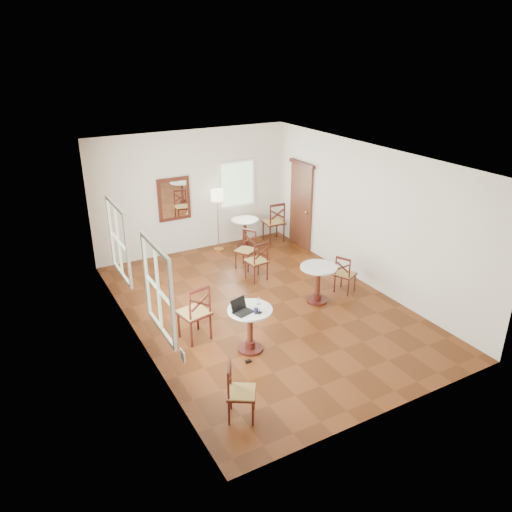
{
  "coord_description": "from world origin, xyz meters",
  "views": [
    {
      "loc": [
        -4.33,
        -7.51,
        4.85
      ],
      "look_at": [
        0.0,
        0.3,
        1.0
      ],
      "focal_mm": 34.78,
      "sensor_mm": 36.0,
      "label": 1
    }
  ],
  "objects_px": {
    "laptop": "(241,309)",
    "water_glass": "(258,301)",
    "cafe_table_mid": "(318,280)",
    "chair_near_a": "(195,313)",
    "cafe_table_back": "(245,230)",
    "mouse": "(259,313)",
    "chair_back_a": "(274,222)",
    "cafe_table_near": "(250,325)",
    "power_adapter": "(248,361)",
    "chair_mid_a": "(257,261)",
    "floor_lamp": "(217,199)",
    "chair_back_b": "(246,250)",
    "navy_mug": "(256,311)",
    "chair_near_b": "(240,392)",
    "chair_mid_b": "(345,274)"
  },
  "relations": [
    {
      "from": "chair_near_b",
      "to": "navy_mug",
      "type": "height_order",
      "value": "navy_mug"
    },
    {
      "from": "water_glass",
      "to": "power_adapter",
      "type": "bearing_deg",
      "value": -136.57
    },
    {
      "from": "chair_back_a",
      "to": "laptop",
      "type": "relative_size",
      "value": 2.93
    },
    {
      "from": "laptop",
      "to": "water_glass",
      "type": "distance_m",
      "value": 0.38
    },
    {
      "from": "cafe_table_mid",
      "to": "cafe_table_back",
      "type": "xyz_separation_m",
      "value": [
        0.11,
        3.36,
        -0.03
      ]
    },
    {
      "from": "cafe_table_mid",
      "to": "mouse",
      "type": "relative_size",
      "value": 7.89
    },
    {
      "from": "chair_mid_b",
      "to": "chair_back_b",
      "type": "distance_m",
      "value": 2.43
    },
    {
      "from": "chair_near_a",
      "to": "floor_lamp",
      "type": "distance_m",
      "value": 4.22
    },
    {
      "from": "chair_mid_a",
      "to": "laptop",
      "type": "bearing_deg",
      "value": 50.11
    },
    {
      "from": "water_glass",
      "to": "chair_back_a",
      "type": "bearing_deg",
      "value": 55.94
    },
    {
      "from": "chair_near_b",
      "to": "mouse",
      "type": "distance_m",
      "value": 1.58
    },
    {
      "from": "cafe_table_back",
      "to": "mouse",
      "type": "relative_size",
      "value": 7.41
    },
    {
      "from": "cafe_table_mid",
      "to": "laptop",
      "type": "distance_m",
      "value": 2.38
    },
    {
      "from": "chair_back_b",
      "to": "water_glass",
      "type": "distance_m",
      "value": 3.28
    },
    {
      "from": "floor_lamp",
      "to": "navy_mug",
      "type": "bearing_deg",
      "value": -107.35
    },
    {
      "from": "chair_mid_a",
      "to": "floor_lamp",
      "type": "xyz_separation_m",
      "value": [
        -0.01,
        1.99,
        0.88
      ]
    },
    {
      "from": "chair_mid_a",
      "to": "floor_lamp",
      "type": "distance_m",
      "value": 2.18
    },
    {
      "from": "cafe_table_back",
      "to": "chair_back_a",
      "type": "bearing_deg",
      "value": -3.79
    },
    {
      "from": "cafe_table_mid",
      "to": "mouse",
      "type": "distance_m",
      "value": 2.25
    },
    {
      "from": "cafe_table_near",
      "to": "chair_near_b",
      "type": "xyz_separation_m",
      "value": [
        -0.92,
        -1.39,
        -0.06
      ]
    },
    {
      "from": "power_adapter",
      "to": "laptop",
      "type": "bearing_deg",
      "value": 83.61
    },
    {
      "from": "cafe_table_mid",
      "to": "chair_near_a",
      "type": "relative_size",
      "value": 0.73
    },
    {
      "from": "chair_mid_a",
      "to": "cafe_table_near",
      "type": "bearing_deg",
      "value": 52.96
    },
    {
      "from": "chair_mid_a",
      "to": "power_adapter",
      "type": "bearing_deg",
      "value": 52.74
    },
    {
      "from": "laptop",
      "to": "mouse",
      "type": "relative_size",
      "value": 3.7
    },
    {
      "from": "cafe_table_back",
      "to": "water_glass",
      "type": "relative_size",
      "value": 6.46
    },
    {
      "from": "laptop",
      "to": "power_adapter",
      "type": "height_order",
      "value": "laptop"
    },
    {
      "from": "cafe_table_near",
      "to": "power_adapter",
      "type": "bearing_deg",
      "value": -123.47
    },
    {
      "from": "chair_near_b",
      "to": "navy_mug",
      "type": "distance_m",
      "value": 1.6
    },
    {
      "from": "cafe_table_near",
      "to": "chair_near_a",
      "type": "distance_m",
      "value": 1.03
    },
    {
      "from": "cafe_table_back",
      "to": "chair_mid_b",
      "type": "distance_m",
      "value": 3.34
    },
    {
      "from": "cafe_table_back",
      "to": "water_glass",
      "type": "height_order",
      "value": "water_glass"
    },
    {
      "from": "navy_mug",
      "to": "mouse",
      "type": "bearing_deg",
      "value": -50.3
    },
    {
      "from": "chair_back_b",
      "to": "laptop",
      "type": "distance_m",
      "value": 3.52
    },
    {
      "from": "chair_mid_a",
      "to": "chair_mid_b",
      "type": "xyz_separation_m",
      "value": [
        1.32,
        -1.4,
        -0.04
      ]
    },
    {
      "from": "cafe_table_near",
      "to": "power_adapter",
      "type": "distance_m",
      "value": 0.6
    },
    {
      "from": "cafe_table_mid",
      "to": "chair_back_a",
      "type": "height_order",
      "value": "chair_back_a"
    },
    {
      "from": "cafe_table_back",
      "to": "mouse",
      "type": "xyz_separation_m",
      "value": [
        -2.07,
        -4.42,
        0.36
      ]
    },
    {
      "from": "chair_mid_b",
      "to": "mouse",
      "type": "distance_m",
      "value": 2.96
    },
    {
      "from": "mouse",
      "to": "water_glass",
      "type": "xyz_separation_m",
      "value": [
        0.15,
        0.29,
        0.04
      ]
    },
    {
      "from": "cafe_table_near",
      "to": "power_adapter",
      "type": "height_order",
      "value": "cafe_table_near"
    },
    {
      "from": "chair_back_a",
      "to": "chair_back_b",
      "type": "xyz_separation_m",
      "value": [
        -1.42,
        -1.12,
        -0.09
      ]
    },
    {
      "from": "cafe_table_near",
      "to": "floor_lamp",
      "type": "xyz_separation_m",
      "value": [
        1.43,
        4.33,
        0.84
      ]
    },
    {
      "from": "power_adapter",
      "to": "navy_mug",
      "type": "bearing_deg",
      "value": 31.43
    },
    {
      "from": "power_adapter",
      "to": "chair_near_a",
      "type": "bearing_deg",
      "value": 113.75
    },
    {
      "from": "chair_mid_b",
      "to": "water_glass",
      "type": "xyz_separation_m",
      "value": [
        -2.55,
        -0.86,
        0.44
      ]
    },
    {
      "from": "chair_back_b",
      "to": "chair_near_a",
      "type": "bearing_deg",
      "value": -74.48
    },
    {
      "from": "chair_near_b",
      "to": "water_glass",
      "type": "height_order",
      "value": "water_glass"
    },
    {
      "from": "laptop",
      "to": "chair_back_a",
      "type": "bearing_deg",
      "value": 36.77
    },
    {
      "from": "chair_near_b",
      "to": "laptop",
      "type": "xyz_separation_m",
      "value": [
        0.75,
        1.39,
        0.42
      ]
    }
  ]
}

